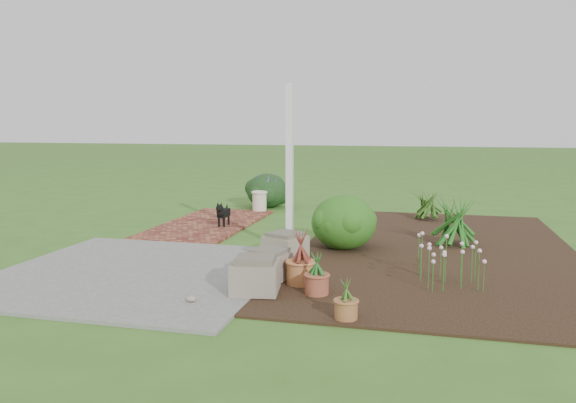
% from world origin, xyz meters
% --- Properties ---
extents(ground, '(80.00, 80.00, 0.00)m').
position_xyz_m(ground, '(0.00, 0.00, 0.00)').
color(ground, '#376520').
rests_on(ground, ground).
extents(concrete_patio, '(3.50, 3.50, 0.04)m').
position_xyz_m(concrete_patio, '(-1.25, -1.75, 0.02)').
color(concrete_patio, '#62625F').
rests_on(concrete_patio, ground).
extents(brick_path, '(1.60, 3.50, 0.04)m').
position_xyz_m(brick_path, '(-1.70, 1.75, 0.02)').
color(brick_path, maroon).
rests_on(brick_path, ground).
extents(garden_bed, '(4.00, 7.00, 0.03)m').
position_xyz_m(garden_bed, '(2.50, 0.50, 0.01)').
color(garden_bed, black).
rests_on(garden_bed, ground).
extents(veranda_post, '(0.10, 0.10, 2.50)m').
position_xyz_m(veranda_post, '(0.30, 0.10, 1.25)').
color(veranda_post, white).
rests_on(veranda_post, ground).
extents(stone_trough_near, '(0.56, 0.56, 0.31)m').
position_xyz_m(stone_trough_near, '(0.48, -1.63, 0.20)').
color(stone_trough_near, '#716657').
rests_on(stone_trough_near, concrete_patio).
extents(stone_trough_mid, '(0.59, 0.59, 0.34)m').
position_xyz_m(stone_trough_mid, '(0.48, -2.23, 0.21)').
color(stone_trough_mid, '#766C5C').
rests_on(stone_trough_mid, concrete_patio).
extents(stone_trough_far, '(0.65, 0.65, 0.32)m').
position_xyz_m(stone_trough_far, '(0.42, -0.65, 0.20)').
color(stone_trough_far, '#726F56').
rests_on(stone_trough_far, concrete_patio).
extents(black_dog, '(0.15, 0.49, 0.42)m').
position_xyz_m(black_dog, '(-1.32, 1.52, 0.29)').
color(black_dog, black).
rests_on(black_dog, brick_path).
extents(cream_ceramic_urn, '(0.39, 0.39, 0.41)m').
position_xyz_m(cream_ceramic_urn, '(-1.20, 3.45, 0.24)').
color(cream_ceramic_urn, beige).
rests_on(cream_ceramic_urn, brick_path).
extents(evergreen_shrub, '(1.21, 1.21, 0.84)m').
position_xyz_m(evergreen_shrub, '(1.10, 0.28, 0.45)').
color(evergreen_shrub, '#104410').
rests_on(evergreen_shrub, garden_bed).
extents(agapanthus_clump_back, '(1.09, 1.09, 0.86)m').
position_xyz_m(agapanthus_clump_back, '(2.75, 0.93, 0.46)').
color(agapanthus_clump_back, '#193C11').
rests_on(agapanthus_clump_back, garden_bed).
extents(agapanthus_clump_front, '(0.91, 0.91, 0.69)m').
position_xyz_m(agapanthus_clump_front, '(2.34, 3.21, 0.37)').
color(agapanthus_clump_front, '#14370C').
rests_on(agapanthus_clump_front, garden_bed).
extents(pink_flower_patch, '(1.13, 1.13, 0.58)m').
position_xyz_m(pink_flower_patch, '(2.60, -1.41, 0.32)').
color(pink_flower_patch, '#113D0F').
rests_on(pink_flower_patch, garden_bed).
extents(terracotta_pot_bronze, '(0.35, 0.35, 0.28)m').
position_xyz_m(terracotta_pot_bronze, '(0.90, -1.76, 0.17)').
color(terracotta_pot_bronze, '#B16B3C').
rests_on(terracotta_pot_bronze, garden_bed).
extents(terracotta_pot_small_left, '(0.23, 0.23, 0.19)m').
position_xyz_m(terracotta_pot_small_left, '(1.59, -2.82, 0.12)').
color(terracotta_pot_small_left, '#995C33').
rests_on(terracotta_pot_small_left, garden_bed).
extents(terracotta_pot_small_right, '(0.34, 0.34, 0.23)m').
position_xyz_m(terracotta_pot_small_right, '(1.16, -2.11, 0.14)').
color(terracotta_pot_small_right, brown).
rests_on(terracotta_pot_small_right, garden_bed).
extents(purple_flowering_bush, '(1.09, 1.09, 0.80)m').
position_xyz_m(purple_flowering_bush, '(-1.25, 4.23, 0.40)').
color(purple_flowering_bush, black).
rests_on(purple_flowering_bush, ground).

